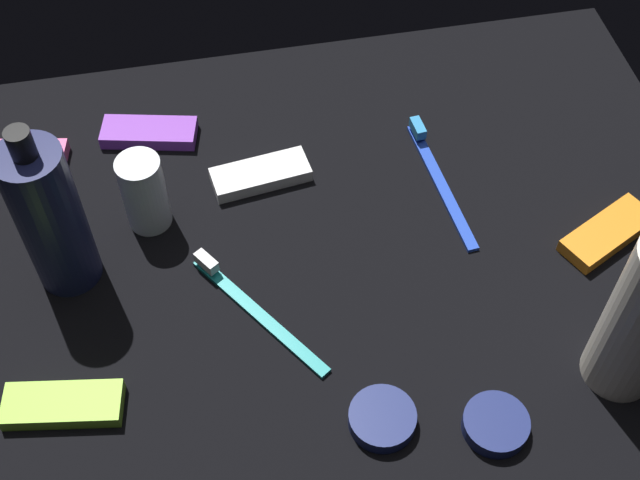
% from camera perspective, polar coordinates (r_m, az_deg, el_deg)
% --- Properties ---
extents(ground_plane, '(0.84, 0.64, 0.01)m').
position_cam_1_polar(ground_plane, '(0.87, 0.00, -1.44)').
color(ground_plane, black).
extents(lotion_bottle, '(0.06, 0.06, 0.20)m').
position_cam_1_polar(lotion_bottle, '(0.82, -17.44, 1.45)').
color(lotion_bottle, '#1A1E49').
rests_on(lotion_bottle, ground_plane).
extents(deodorant_stick, '(0.04, 0.04, 0.09)m').
position_cam_1_polar(deodorant_stick, '(0.87, -11.57, 3.09)').
color(deodorant_stick, silver).
rests_on(deodorant_stick, ground_plane).
extents(toothbrush_teal, '(0.11, 0.16, 0.02)m').
position_cam_1_polar(toothbrush_teal, '(0.82, -4.59, -4.36)').
color(toothbrush_teal, teal).
rests_on(toothbrush_teal, ground_plane).
extents(toothbrush_blue, '(0.03, 0.18, 0.02)m').
position_cam_1_polar(toothbrush_blue, '(0.93, 7.80, 4.28)').
color(toothbrush_blue, blue).
rests_on(toothbrush_blue, ground_plane).
extents(snack_bar_lime, '(0.11, 0.06, 0.01)m').
position_cam_1_polar(snack_bar_lime, '(0.80, -16.65, -10.41)').
color(snack_bar_lime, '#8CD133').
rests_on(snack_bar_lime, ground_plane).
extents(snack_bar_white, '(0.11, 0.05, 0.01)m').
position_cam_1_polar(snack_bar_white, '(0.92, -3.95, 4.34)').
color(snack_bar_white, white).
rests_on(snack_bar_white, ground_plane).
extents(snack_bar_orange, '(0.11, 0.08, 0.01)m').
position_cam_1_polar(snack_bar_orange, '(0.92, 18.51, 0.45)').
color(snack_bar_orange, orange).
rests_on(snack_bar_orange, ground_plane).
extents(snack_bar_pink, '(0.11, 0.06, 0.01)m').
position_cam_1_polar(snack_bar_pink, '(0.99, -19.38, 5.22)').
color(snack_bar_pink, '#E55999').
rests_on(snack_bar_pink, ground_plane).
extents(snack_bar_purple, '(0.11, 0.06, 0.01)m').
position_cam_1_polar(snack_bar_purple, '(0.98, -11.24, 6.99)').
color(snack_bar_purple, purple).
rests_on(snack_bar_purple, ground_plane).
extents(cream_tin_left, '(0.06, 0.06, 0.02)m').
position_cam_1_polar(cream_tin_left, '(0.78, 11.55, -11.87)').
color(cream_tin_left, navy).
rests_on(cream_tin_left, ground_plane).
extents(cream_tin_right, '(0.06, 0.06, 0.02)m').
position_cam_1_polar(cream_tin_right, '(0.77, 4.14, -11.71)').
color(cream_tin_right, navy).
rests_on(cream_tin_right, ground_plane).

